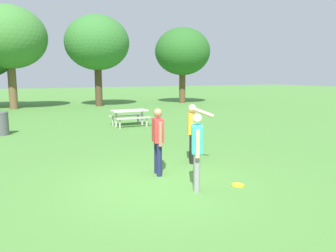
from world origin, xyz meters
TOP-DOWN VIEW (x-y plane):
  - ground_plane at (0.00, 0.00)m, footprint 120.00×120.00m
  - person_thrower at (1.49, 1.30)m, footprint 0.59×0.80m
  - person_catcher at (0.48, -0.68)m, footprint 0.37×0.55m
  - person_bystander at (0.17, 0.67)m, footprint 0.28×0.60m
  - frisbee at (1.45, -0.84)m, footprint 0.29×0.29m
  - picnic_table_near at (2.05, 8.49)m, footprint 1.71×1.43m
  - trash_can_beside_table at (-3.48, 8.34)m, footprint 0.59×0.59m
  - tree_slender_mid at (-2.98, 19.72)m, footprint 5.19×5.19m
  - tree_back_left at (3.15, 19.31)m, footprint 4.95×4.95m
  - tree_back_right at (10.53, 19.17)m, footprint 4.77×4.77m

SIDE VIEW (x-z plane):
  - ground_plane at x=0.00m, z-range 0.00..0.00m
  - frisbee at x=1.45m, z-range 0.00..0.03m
  - trash_can_beside_table at x=-3.48m, z-range 0.00..0.96m
  - picnic_table_near at x=2.05m, z-range 0.18..0.95m
  - person_catcher at x=0.48m, z-range 0.12..1.76m
  - person_bystander at x=0.17m, z-range 0.12..1.76m
  - person_thrower at x=1.49m, z-range 0.14..1.78m
  - tree_back_right at x=10.53m, z-range 1.18..7.66m
  - tree_back_left at x=3.15m, z-range 1.37..8.38m
  - tree_slender_mid at x=-2.98m, z-range 1.41..8.69m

